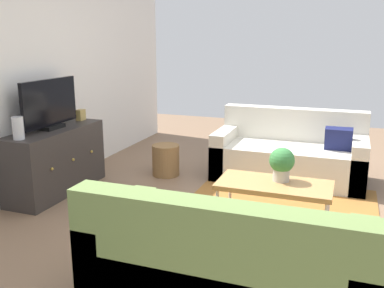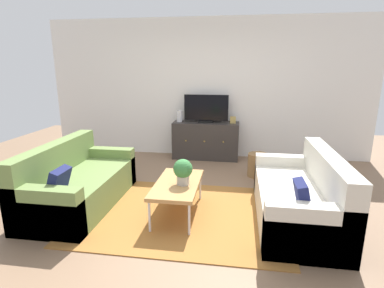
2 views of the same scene
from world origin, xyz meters
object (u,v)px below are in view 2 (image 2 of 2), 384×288
object	(u,v)px
coffee_table	(177,185)
potted_plant	(183,171)
couch_right_side	(303,199)
mantel_clock	(233,120)
tv_console	(206,140)
glass_vase	(180,116)
flat_screen_tv	(206,109)
wicker_basket	(258,165)
couch_left_side	(75,185)

from	to	relation	value
coffee_table	potted_plant	xyz separation A→B (m)	(0.08, -0.04, 0.20)
couch_right_side	mantel_clock	bearing A→B (deg)	110.47
tv_console	glass_vase	xyz separation A→B (m)	(-0.52, 0.00, 0.47)
coffee_table	couch_right_side	bearing A→B (deg)	2.19
flat_screen_tv	wicker_basket	xyz separation A→B (m)	(0.98, -0.92, -0.80)
coffee_table	flat_screen_tv	xyz separation A→B (m)	(0.08, 2.45, 0.60)
flat_screen_tv	tv_console	bearing A→B (deg)	-90.00
couch_right_side	glass_vase	bearing A→B (deg)	129.14
wicker_basket	tv_console	bearing A→B (deg)	137.30
potted_plant	tv_console	bearing A→B (deg)	89.94
mantel_clock	potted_plant	bearing A→B (deg)	-101.99
glass_vase	wicker_basket	bearing A→B (deg)	-30.99
couch_left_side	mantel_clock	world-z (taller)	mantel_clock
potted_plant	tv_console	world-z (taller)	potted_plant
couch_left_side	glass_vase	size ratio (longest dim) A/B	7.89
tv_console	wicker_basket	size ratio (longest dim) A/B	3.32
wicker_basket	coffee_table	bearing A→B (deg)	-124.59
tv_console	flat_screen_tv	distance (m)	0.63
glass_vase	couch_right_side	bearing A→B (deg)	-50.86
couch_left_side	wicker_basket	xyz separation A→B (m)	(2.44, 1.47, -0.09)
couch_left_side	glass_vase	distance (m)	2.61
couch_left_side	mantel_clock	xyz separation A→B (m)	(1.98, 2.37, 0.51)
couch_left_side	couch_right_side	distance (m)	2.87
wicker_basket	glass_vase	bearing A→B (deg)	149.01
couch_left_side	potted_plant	world-z (taller)	couch_left_side
coffee_table	couch_left_side	bearing A→B (deg)	177.64
tv_console	glass_vase	distance (m)	0.71
mantel_clock	wicker_basket	distance (m)	1.17
mantel_clock	tv_console	bearing A→B (deg)	-179.99
flat_screen_tv	mantel_clock	bearing A→B (deg)	-2.19
couch_right_side	coffee_table	bearing A→B (deg)	-177.81
mantel_clock	wicker_basket	bearing A→B (deg)	-63.31
potted_plant	tv_console	size ratio (longest dim) A/B	0.24
glass_vase	mantel_clock	size ratio (longest dim) A/B	1.72
couch_left_side	flat_screen_tv	bearing A→B (deg)	58.61
tv_console	mantel_clock	bearing A→B (deg)	0.01
tv_console	couch_right_side	bearing A→B (deg)	-59.31
potted_plant	glass_vase	bearing A→B (deg)	101.87
flat_screen_tv	coffee_table	bearing A→B (deg)	-91.87
couch_right_side	coffee_table	distance (m)	1.49
glass_vase	mantel_clock	bearing A→B (deg)	0.00
couch_left_side	couch_right_side	bearing A→B (deg)	0.00
couch_left_side	tv_console	distance (m)	2.79
tv_console	coffee_table	bearing A→B (deg)	-91.88
couch_right_side	potted_plant	distance (m)	1.45
couch_right_side	potted_plant	size ratio (longest dim) A/B	5.66
couch_left_side	glass_vase	xyz separation A→B (m)	(0.94, 2.37, 0.55)
coffee_table	mantel_clock	world-z (taller)	mantel_clock
flat_screen_tv	mantel_clock	xyz separation A→B (m)	(0.52, -0.02, -0.20)
potted_plant	mantel_clock	size ratio (longest dim) A/B	2.39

